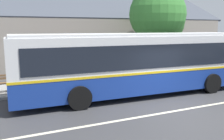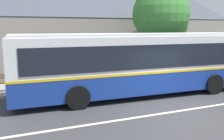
% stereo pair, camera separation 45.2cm
% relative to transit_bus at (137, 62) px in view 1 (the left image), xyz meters
% --- Properties ---
extents(ground_plane, '(300.00, 300.00, 0.00)m').
position_rel_transit_bus_xyz_m(ground_plane, '(0.35, -2.90, -1.64)').
color(ground_plane, '#38383A').
extents(sidewalk_far, '(60.00, 3.00, 0.15)m').
position_rel_transit_bus_xyz_m(sidewalk_far, '(0.35, 3.10, -1.57)').
color(sidewalk_far, gray).
rests_on(sidewalk_far, ground).
extents(lane_divider_stripe, '(60.00, 0.16, 0.01)m').
position_rel_transit_bus_xyz_m(lane_divider_stripe, '(0.35, -2.90, -1.64)').
color(lane_divider_stripe, beige).
rests_on(lane_divider_stripe, ground).
extents(community_building, '(25.23, 10.23, 7.41)m').
position_rel_transit_bus_xyz_m(community_building, '(-0.20, 11.36, 0.48)').
color(community_building, gray).
rests_on(community_building, ground).
extents(transit_bus, '(12.12, 3.06, 3.04)m').
position_rel_transit_bus_xyz_m(transit_bus, '(0.00, 0.00, 0.00)').
color(transit_bus, navy).
rests_on(transit_bus, ground).
extents(street_tree_primary, '(3.90, 3.86, 6.15)m').
position_rel_transit_bus_xyz_m(street_tree_primary, '(3.99, 3.90, 2.45)').
color(street_tree_primary, '#4C3828').
rests_on(street_tree_primary, ground).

